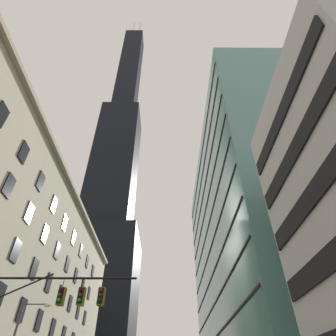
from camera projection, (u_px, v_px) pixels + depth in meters
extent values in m
cube|color=#BCAF93|center=(4.00, 275.00, 36.17)|extent=(12.59, 59.33, 27.02)
cube|color=tan|center=(75.00, 194.00, 44.33)|extent=(0.70, 59.33, 0.60)
cube|color=black|center=(22.00, 310.00, 28.45)|extent=(0.14, 1.40, 2.20)
cube|color=black|center=(39.00, 320.00, 32.31)|extent=(0.14, 1.40, 2.20)
cube|color=black|center=(53.00, 328.00, 36.18)|extent=(0.14, 1.40, 2.20)
cube|color=black|center=(63.00, 335.00, 40.04)|extent=(0.14, 1.40, 2.20)
cube|color=black|center=(16.00, 250.00, 27.25)|extent=(0.14, 1.40, 2.20)
cube|color=black|center=(34.00, 269.00, 31.11)|extent=(0.14, 1.40, 2.20)
cube|color=black|center=(49.00, 283.00, 34.98)|extent=(0.14, 1.40, 2.20)
cube|color=black|center=(60.00, 294.00, 38.84)|extent=(0.14, 1.40, 2.20)
cube|color=black|center=(70.00, 303.00, 42.71)|extent=(0.14, 1.40, 2.20)
cube|color=black|center=(78.00, 311.00, 46.57)|extent=(0.14, 1.40, 2.20)
cube|color=black|center=(85.00, 318.00, 50.44)|extent=(0.14, 1.40, 2.20)
cube|color=black|center=(9.00, 186.00, 26.05)|extent=(0.14, 1.40, 2.20)
cube|color=black|center=(29.00, 213.00, 29.91)|extent=(0.14, 1.40, 2.20)
cube|color=black|center=(45.00, 234.00, 33.78)|extent=(0.14, 1.40, 2.20)
cube|color=black|center=(57.00, 251.00, 37.64)|extent=(0.14, 1.40, 2.20)
cube|color=black|center=(67.00, 264.00, 41.51)|extent=(0.14, 1.40, 2.20)
cube|color=black|center=(76.00, 276.00, 45.37)|extent=(0.14, 1.40, 2.20)
cube|color=black|center=(83.00, 285.00, 49.24)|extent=(0.14, 1.40, 2.20)
cube|color=black|center=(89.00, 293.00, 53.10)|extent=(0.14, 1.40, 2.20)
cube|color=black|center=(2.00, 114.00, 24.85)|extent=(0.14, 1.40, 2.20)
cube|color=black|center=(24.00, 152.00, 28.72)|extent=(0.14, 1.40, 2.20)
cube|color=black|center=(41.00, 181.00, 32.58)|extent=(0.14, 1.40, 2.20)
cube|color=black|center=(54.00, 204.00, 36.44)|extent=(0.14, 1.40, 2.20)
cube|color=black|center=(65.00, 223.00, 40.31)|extent=(0.14, 1.40, 2.20)
cube|color=black|center=(73.00, 238.00, 44.17)|extent=(0.14, 1.40, 2.20)
cube|color=black|center=(81.00, 251.00, 48.04)|extent=(0.14, 1.40, 2.20)
cube|color=black|center=(87.00, 262.00, 51.90)|extent=(0.14, 1.40, 2.20)
cube|color=black|center=(93.00, 271.00, 55.77)|extent=(0.14, 1.40, 2.20)
cube|color=black|center=(93.00, 306.00, 90.17)|extent=(26.67, 26.67, 48.02)
cube|color=black|center=(115.00, 166.00, 127.56)|extent=(18.67, 18.67, 69.84)
cube|color=black|center=(130.00, 71.00, 177.42)|extent=(12.00, 12.00, 87.30)
cylinder|color=silver|center=(133.00, 31.00, 213.08)|extent=(1.20, 1.20, 25.11)
cylinder|color=silver|center=(139.00, 31.00, 213.10)|extent=(1.20, 1.20, 25.11)
cube|color=black|center=(313.00, 194.00, 13.59)|extent=(0.16, 11.19, 1.10)
cube|color=black|center=(296.00, 149.00, 15.50)|extent=(0.16, 11.19, 1.10)
cube|color=black|center=(282.00, 114.00, 17.40)|extent=(0.16, 11.19, 1.10)
cube|color=slate|center=(260.00, 245.00, 48.31)|extent=(18.11, 48.13, 43.43)
cube|color=black|center=(217.00, 336.00, 39.57)|extent=(0.12, 47.13, 0.24)
cube|color=black|center=(214.00, 306.00, 42.10)|extent=(0.12, 47.13, 0.24)
cube|color=black|center=(211.00, 278.00, 44.64)|extent=(0.12, 47.13, 0.24)
cube|color=black|center=(209.00, 254.00, 47.18)|extent=(0.12, 47.13, 0.24)
cube|color=black|center=(207.00, 232.00, 49.72)|extent=(0.12, 47.13, 0.24)
cube|color=black|center=(205.00, 213.00, 52.26)|extent=(0.12, 47.13, 0.24)
cube|color=black|center=(203.00, 195.00, 54.79)|extent=(0.12, 47.13, 0.24)
cube|color=black|center=(202.00, 179.00, 57.33)|extent=(0.12, 47.13, 0.24)
cube|color=black|center=(200.00, 164.00, 59.87)|extent=(0.12, 47.13, 0.24)
cylinder|color=black|center=(66.00, 278.00, 17.82)|extent=(8.99, 0.14, 0.14)
cylinder|color=black|center=(21.00, 288.00, 17.42)|extent=(3.69, 0.10, 1.85)
cylinder|color=black|center=(63.00, 283.00, 17.62)|extent=(0.04, 0.04, 0.60)
cube|color=black|center=(61.00, 296.00, 17.15)|extent=(0.30, 0.30, 0.90)
cube|color=olive|center=(61.00, 296.00, 17.28)|extent=(0.40, 0.40, 1.04)
sphere|color=#450808|center=(61.00, 290.00, 17.20)|extent=(0.20, 0.20, 0.20)
sphere|color=#4B3A08|center=(60.00, 295.00, 17.02)|extent=(0.20, 0.20, 0.20)
sphere|color=green|center=(59.00, 300.00, 16.85)|extent=(0.20, 0.20, 0.20)
cylinder|color=black|center=(83.00, 283.00, 17.63)|extent=(0.04, 0.04, 0.60)
cube|color=black|center=(81.00, 296.00, 17.15)|extent=(0.30, 0.30, 0.90)
cube|color=olive|center=(81.00, 297.00, 17.29)|extent=(0.40, 0.40, 1.04)
sphere|color=#450808|center=(81.00, 290.00, 17.21)|extent=(0.20, 0.20, 0.20)
sphere|color=#4B3A08|center=(80.00, 295.00, 17.03)|extent=(0.20, 0.20, 0.20)
sphere|color=green|center=(79.00, 300.00, 16.85)|extent=(0.20, 0.20, 0.20)
cylinder|color=black|center=(103.00, 283.00, 17.64)|extent=(0.04, 0.04, 0.60)
cube|color=black|center=(101.00, 296.00, 17.16)|extent=(0.30, 0.30, 0.90)
cube|color=olive|center=(101.00, 297.00, 17.29)|extent=(0.40, 0.40, 1.04)
sphere|color=red|center=(101.00, 290.00, 17.21)|extent=(0.20, 0.20, 0.20)
sphere|color=#4B3A08|center=(100.00, 295.00, 17.04)|extent=(0.20, 0.20, 0.20)
sphere|color=#083D10|center=(100.00, 300.00, 16.86)|extent=(0.20, 0.20, 0.20)
cylinder|color=#47474C|center=(36.00, 304.00, 23.52)|extent=(2.03, 0.10, 0.10)
ellipsoid|color=#EFE5C6|center=(47.00, 306.00, 23.46)|extent=(0.56, 0.32, 0.24)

